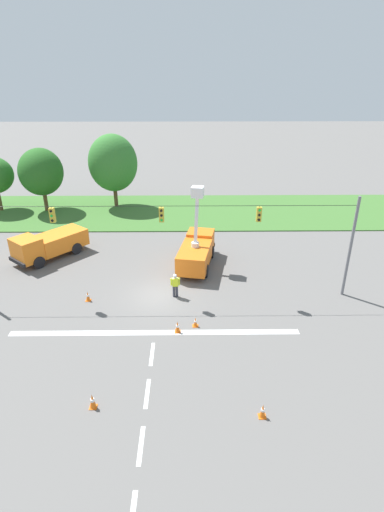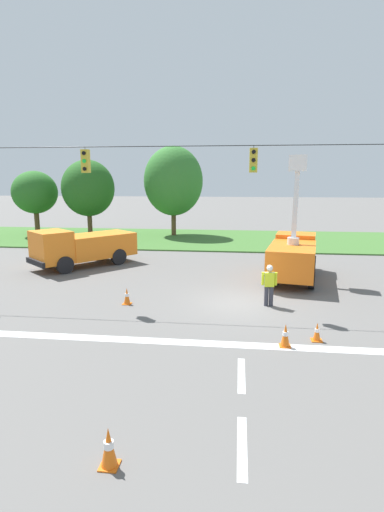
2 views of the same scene
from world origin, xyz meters
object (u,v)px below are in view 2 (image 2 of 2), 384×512
at_px(utility_truck_support_near, 82,246).
at_px(tree_west, 88,188).
at_px(tree_far_west, 35,193).
at_px(tree_centre, 173,181).
at_px(traffic_cone_mid_left, 285,335).
at_px(road_worker, 269,283).
at_px(traffic_cone_foreground_right, 127,296).
at_px(traffic_cone_foreground_left, 109,447).
at_px(traffic_cone_near_bucket, 317,332).
at_px(utility_truck_bucket_lift, 293,253).

bearing_deg(utility_truck_support_near, tree_west, 108.84).
height_order(tree_far_west, tree_west, tree_west).
distance_m(tree_centre, traffic_cone_mid_left, 25.82).
bearing_deg(tree_centre, road_worker, -69.93).
relative_size(tree_west, traffic_cone_foreground_right, 9.67).
xyz_separation_m(traffic_cone_foreground_left, traffic_cone_foreground_right, (-2.38, 9.61, -0.05)).
height_order(tree_west, traffic_cone_foreground_left, tree_west).
height_order(traffic_cone_foreground_left, traffic_cone_near_bucket, traffic_cone_foreground_left).
bearing_deg(utility_truck_bucket_lift, traffic_cone_foreground_left, -109.32).
xyz_separation_m(utility_truck_bucket_lift, traffic_cone_foreground_left, (-5.23, -14.93, -0.99)).
bearing_deg(utility_truck_bucket_lift, traffic_cone_mid_left, -98.57).
xyz_separation_m(utility_truck_bucket_lift, utility_truck_support_near, (-12.34, 1.68, -0.15)).
xyz_separation_m(utility_truck_bucket_lift, traffic_cone_near_bucket, (-0.26, -8.41, -1.08)).
distance_m(utility_truck_support_near, traffic_cone_mid_left, 15.34).
height_order(tree_centre, road_worker, tree_centre).
distance_m(traffic_cone_foreground_left, traffic_cone_foreground_right, 9.90).
bearing_deg(tree_far_west, tree_centre, 5.61).
bearing_deg(traffic_cone_near_bucket, utility_truck_support_near, 140.13).
distance_m(utility_truck_bucket_lift, utility_truck_support_near, 12.45).
xyz_separation_m(tree_centre, utility_truck_support_near, (-3.41, -13.57, -3.80)).
distance_m(tree_west, traffic_cone_near_bucket, 27.84).
relative_size(tree_far_west, traffic_cone_foreground_right, 8.33).
height_order(utility_truck_support_near, traffic_cone_near_bucket, utility_truck_support_near).
relative_size(road_worker, traffic_cone_mid_left, 2.33).
bearing_deg(utility_truck_bucket_lift, tree_centre, 120.36).
bearing_deg(tree_far_west, traffic_cone_foreground_right, -53.91).
xyz_separation_m(traffic_cone_mid_left, traffic_cone_near_bucket, (1.10, 0.59, -0.07)).
xyz_separation_m(tree_far_west, tree_centre, (12.75, 1.25, 1.03)).
height_order(utility_truck_bucket_lift, road_worker, utility_truck_bucket_lift).
distance_m(utility_truck_support_near, road_worker, 12.57).
bearing_deg(tree_west, traffic_cone_foreground_right, -65.13).
bearing_deg(traffic_cone_foreground_left, tree_far_west, 119.63).
xyz_separation_m(tree_far_west, utility_truck_support_near, (9.35, -12.32, -2.77)).
relative_size(utility_truck_bucket_lift, traffic_cone_foreground_right, 9.04).
bearing_deg(traffic_cone_foreground_left, road_worker, 70.17).
xyz_separation_m(tree_centre, traffic_cone_mid_left, (7.57, -24.24, -4.66)).
xyz_separation_m(traffic_cone_foreground_right, traffic_cone_near_bucket, (7.35, -3.10, -0.05)).
bearing_deg(tree_far_west, utility_truck_bucket_lift, -32.84).
relative_size(tree_far_west, utility_truck_bucket_lift, 0.92).
xyz_separation_m(tree_far_west, tree_west, (5.20, -0.16, 0.40)).
height_order(tree_far_west, utility_truck_support_near, tree_far_west).
bearing_deg(traffic_cone_mid_left, utility_truck_support_near, 135.81).
relative_size(tree_centre, road_worker, 4.62).
relative_size(traffic_cone_foreground_left, traffic_cone_near_bucket, 1.26).
bearing_deg(traffic_cone_mid_left, traffic_cone_foreground_right, 149.51).
xyz_separation_m(road_worker, traffic_cone_near_bucket, (1.33, -3.58, -0.69)).
relative_size(traffic_cone_foreground_right, traffic_cone_near_bucket, 1.13).
bearing_deg(road_worker, tree_west, 128.58).
relative_size(tree_centre, traffic_cone_foreground_left, 10.20).
bearing_deg(traffic_cone_mid_left, traffic_cone_near_bucket, 28.12).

